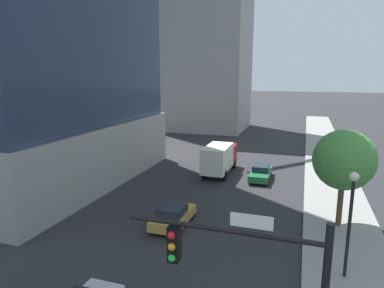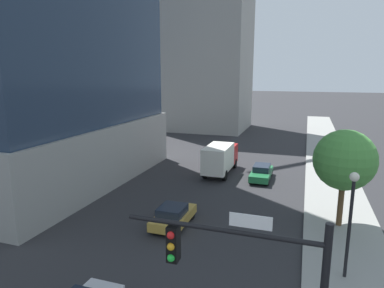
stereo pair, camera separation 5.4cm
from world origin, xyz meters
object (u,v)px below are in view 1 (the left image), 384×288
Objects in this scene: car_green at (261,172)px; traffic_light_pole at (253,284)px; box_truck at (220,157)px; car_gold at (173,216)px; construction_building at (203,20)px; street_tree at (344,160)px; street_lamp at (351,209)px.

traffic_light_pole is at bearing -83.58° from car_green.
traffic_light_pole is 25.07m from box_truck.
box_truck reaches higher than car_gold.
construction_building is 6.69× the size of traffic_light_pole.
car_green is at bearing -63.09° from construction_building.
construction_building reaches higher than car_green.
traffic_light_pole reaches higher than box_truck.
street_tree reaches higher than traffic_light_pole.
car_gold is (-6.83, 11.32, -3.74)m from traffic_light_pole.
traffic_light_pole reaches higher than street_lamp.
street_lamp is at bearing -56.73° from box_truck.
street_lamp reaches higher than box_truck.
traffic_light_pole is 1.56× the size of car_gold.
traffic_light_pole is at bearing -74.09° from box_truck.
traffic_light_pole is at bearing -103.58° from street_tree.
car_green is 4.36m from box_truck.
box_truck is (-10.17, 15.50, -1.97)m from street_lamp.
street_tree is (3.54, 14.64, 0.09)m from traffic_light_pole.
street_lamp is 0.84× the size of street_tree.
construction_building is 56.23m from traffic_light_pole.
box_truck is at bearing 90.00° from car_gold.
car_gold is 12.77m from car_green.
car_green is (4.20, 12.06, -0.01)m from car_gold.
street_tree reaches higher than street_lamp.
street_tree is (0.20, 6.18, 0.87)m from street_lamp.
street_tree is at bearing -54.78° from car_green.
box_truck is at bearing -69.88° from construction_building.
car_gold is at bearing 121.11° from traffic_light_pole.
car_gold reaches higher than car_green.
street_lamp is 10.97m from car_gold.
construction_building is 34.16m from box_truck.
street_lamp is 0.80× the size of box_truck.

